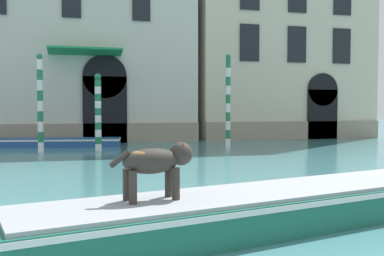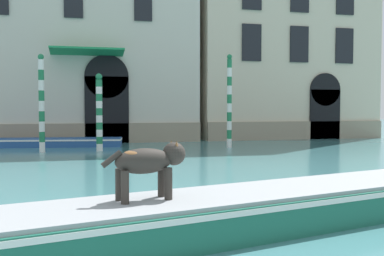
# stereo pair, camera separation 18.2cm
# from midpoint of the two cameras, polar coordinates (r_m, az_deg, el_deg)

# --- Properties ---
(boat_foreground) EXTENTS (8.37, 3.58, 0.62)m
(boat_foreground) POSITION_cam_midpoint_polar(r_m,az_deg,el_deg) (7.50, 8.31, -9.95)
(boat_foreground) COLOR #1E6651
(boat_foreground) RESTS_ON ground_plane
(dog_on_deck) EXTENTS (1.26, 0.56, 0.85)m
(dog_on_deck) POSITION_cam_midpoint_polar(r_m,az_deg,el_deg) (6.55, -5.23, -4.28)
(dog_on_deck) COLOR #332D28
(dog_on_deck) RESTS_ON boat_foreground
(boat_moored_near_palazzo) EXTENTS (6.62, 2.39, 0.40)m
(boat_moored_near_palazzo) POSITION_cam_midpoint_polar(r_m,az_deg,el_deg) (23.24, -17.36, -1.73)
(boat_moored_near_palazzo) COLOR #234C8C
(boat_moored_near_palazzo) RESTS_ON ground_plane
(mooring_pole_0) EXTENTS (0.24, 0.24, 4.48)m
(mooring_pole_0) POSITION_cam_midpoint_polar(r_m,az_deg,el_deg) (21.66, 4.36, 3.48)
(mooring_pole_0) COLOR white
(mooring_pole_0) RESTS_ON ground_plane
(mooring_pole_2) EXTENTS (0.25, 0.25, 4.23)m
(mooring_pole_2) POSITION_cam_midpoint_polar(r_m,az_deg,el_deg) (20.36, -18.97, 3.04)
(mooring_pole_2) COLOR white
(mooring_pole_2) RESTS_ON ground_plane
(mooring_pole_3) EXTENTS (0.29, 0.29, 3.44)m
(mooring_pole_3) POSITION_cam_midpoint_polar(r_m,az_deg,el_deg) (20.34, -12.09, 2.03)
(mooring_pole_3) COLOR white
(mooring_pole_3) RESTS_ON ground_plane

